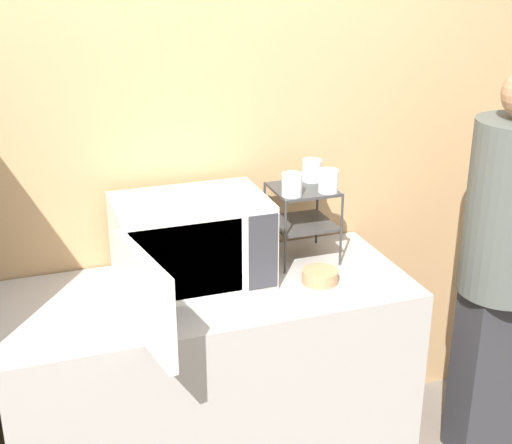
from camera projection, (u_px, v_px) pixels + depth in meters
wall_back at (182, 171)px, 2.94m from camera, size 8.00×0.06×2.60m
counter at (212, 391)px, 2.92m from camera, size 1.58×0.67×0.94m
microwave at (189, 244)px, 2.72m from camera, size 0.61×0.83×0.34m
dish_rack at (302, 208)px, 2.93m from camera, size 0.25×0.25×0.31m
glass_front_left at (292, 185)px, 2.80m from camera, size 0.08×0.08×0.09m
glass_back_right at (312, 170)px, 2.97m from camera, size 0.08×0.08×0.09m
glass_front_right at (328, 181)px, 2.84m from camera, size 0.08×0.08×0.09m
bowl at (320, 276)px, 2.79m from camera, size 0.14×0.14×0.05m
person at (506, 254)px, 2.95m from camera, size 0.37×0.37×1.75m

